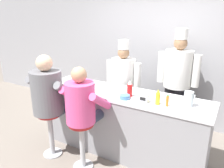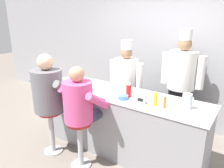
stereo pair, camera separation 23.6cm
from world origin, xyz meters
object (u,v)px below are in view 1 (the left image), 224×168
(water_pitcher_clear, at_px, (189,99))
(cook_in_whites_far, at_px, (177,78))
(ketchup_bottle_red, at_px, (130,89))
(cook_in_whites_near, at_px, (123,83))
(hot_sauce_bottle_orange, at_px, (167,101))
(napkin_dispenser_chrome, at_px, (144,98))
(cereal_bowl, at_px, (125,97))
(diner_seated_grey, at_px, (49,94))
(coffee_mug_white, at_px, (95,84))
(breakfast_plate, at_px, (89,90))
(mustard_bottle_yellow, at_px, (158,97))
(diner_seated_pink, at_px, (82,106))

(water_pitcher_clear, distance_m, cook_in_whites_far, 1.15)
(ketchup_bottle_red, bearing_deg, cook_in_whites_near, 123.86)
(hot_sauce_bottle_orange, height_order, napkin_dispenser_chrome, hot_sauce_bottle_orange)
(cereal_bowl, xyz_separation_m, diner_seated_grey, (-1.01, -0.39, -0.03))
(cereal_bowl, relative_size, cook_in_whites_near, 0.09)
(ketchup_bottle_red, height_order, cook_in_whites_near, cook_in_whites_near)
(cook_in_whites_far, bearing_deg, diner_seated_grey, -130.42)
(ketchup_bottle_red, height_order, coffee_mug_white, ketchup_bottle_red)
(napkin_dispenser_chrome, height_order, diner_seated_grey, diner_seated_grey)
(coffee_mug_white, bearing_deg, breakfast_plate, -75.51)
(diner_seated_grey, xyz_separation_m, cook_in_whites_near, (0.57, 1.18, -0.06))
(water_pitcher_clear, relative_size, breakfast_plate, 0.70)
(mustard_bottle_yellow, bearing_deg, cereal_bowl, -174.49)
(mustard_bottle_yellow, distance_m, napkin_dispenser_chrome, 0.19)
(hot_sauce_bottle_orange, relative_size, cereal_bowl, 1.03)
(ketchup_bottle_red, bearing_deg, napkin_dispenser_chrome, -21.28)
(mustard_bottle_yellow, distance_m, water_pitcher_clear, 0.37)
(hot_sauce_bottle_orange, distance_m, coffee_mug_white, 1.24)
(diner_seated_pink, bearing_deg, ketchup_bottle_red, 49.64)
(hot_sauce_bottle_orange, height_order, diner_seated_pink, diner_seated_pink)
(napkin_dispenser_chrome, bearing_deg, water_pitcher_clear, 16.53)
(mustard_bottle_yellow, bearing_deg, cook_in_whites_far, 92.81)
(water_pitcher_clear, bearing_deg, diner_seated_grey, -162.50)
(diner_seated_grey, bearing_deg, diner_seated_pink, -0.51)
(mustard_bottle_yellow, height_order, napkin_dispenser_chrome, mustard_bottle_yellow)
(cereal_bowl, relative_size, cook_in_whites_far, 0.08)
(mustard_bottle_yellow, relative_size, water_pitcher_clear, 1.05)
(coffee_mug_white, bearing_deg, mustard_bottle_yellow, -10.52)
(hot_sauce_bottle_orange, xyz_separation_m, diner_seated_grey, (-1.58, -0.43, -0.07))
(hot_sauce_bottle_orange, distance_m, cereal_bowl, 0.57)
(napkin_dispenser_chrome, height_order, cook_in_whites_near, cook_in_whites_near)
(diner_seated_pink, relative_size, cook_in_whites_near, 0.88)
(cereal_bowl, bearing_deg, breakfast_plate, 179.10)
(hot_sauce_bottle_orange, distance_m, cook_in_whites_near, 1.26)
(mustard_bottle_yellow, bearing_deg, cook_in_whites_near, 139.66)
(mustard_bottle_yellow, bearing_deg, napkin_dispenser_chrome, -173.46)
(ketchup_bottle_red, xyz_separation_m, hot_sauce_bottle_orange, (0.55, -0.08, -0.04))
(mustard_bottle_yellow, xyz_separation_m, coffee_mug_white, (-1.10, 0.20, -0.05))
(breakfast_plate, bearing_deg, napkin_dispenser_chrome, 0.88)
(cereal_bowl, bearing_deg, cook_in_whites_far, 72.77)
(cereal_bowl, bearing_deg, water_pitcher_clear, 12.71)
(hot_sauce_bottle_orange, bearing_deg, coffee_mug_white, 170.57)
(cereal_bowl, distance_m, napkin_dispenser_chrome, 0.27)
(napkin_dispenser_chrome, distance_m, cook_in_whites_near, 1.05)
(napkin_dispenser_chrome, bearing_deg, coffee_mug_white, 166.25)
(breakfast_plate, distance_m, cook_in_whites_far, 1.58)
(breakfast_plate, xyz_separation_m, diner_seated_pink, (0.17, -0.40, -0.06))
(napkin_dispenser_chrome, xyz_separation_m, diner_seated_grey, (-1.28, -0.41, -0.05))
(napkin_dispenser_chrome, bearing_deg, hot_sauce_bottle_orange, 4.16)
(hot_sauce_bottle_orange, xyz_separation_m, cook_in_whites_far, (-0.18, 1.21, -0.03))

